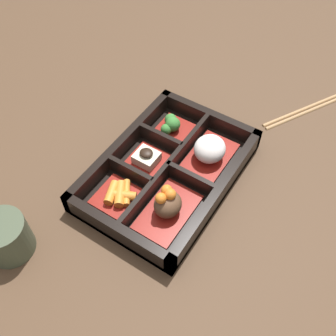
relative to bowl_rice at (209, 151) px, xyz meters
name	(u,v)px	position (x,y,z in m)	size (l,w,h in m)	color
ground_plane	(168,177)	(0.06, -0.04, -0.03)	(3.00, 3.00, 0.00)	#4C3523
bento_base	(168,175)	(0.06, -0.04, -0.03)	(0.29, 0.20, 0.01)	black
bento_rim	(167,169)	(0.06, -0.04, -0.01)	(0.29, 0.20, 0.04)	black
bowl_rice	(209,151)	(0.00, 0.00, 0.00)	(0.11, 0.07, 0.05)	maroon
bowl_stew	(168,205)	(0.13, 0.00, 0.00)	(0.11, 0.07, 0.06)	maroon
bowl_greens	(172,126)	(-0.02, -0.09, -0.01)	(0.06, 0.06, 0.03)	maroon
bowl_tofu	(147,158)	(0.06, -0.08, -0.01)	(0.07, 0.06, 0.03)	maroon
bowl_carrots	(118,195)	(0.15, -0.08, -0.01)	(0.07, 0.07, 0.02)	maroon
tea_cup	(6,237)	(0.30, -0.16, 0.00)	(0.07, 0.07, 0.06)	#424C38
chopsticks	(313,107)	(-0.23, 0.10, -0.03)	(0.21, 0.13, 0.01)	#A87F51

